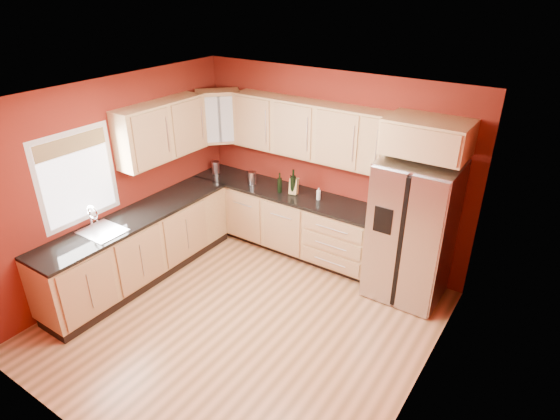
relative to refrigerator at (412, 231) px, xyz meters
The scene contains 23 objects.
floor 2.29m from the refrigerator, 129.72° to the right, with size 4.00×4.00×0.00m, color brown.
ceiling 2.72m from the refrigerator, 129.72° to the right, with size 4.00×4.00×0.00m, color silver.
wall_back 1.46m from the refrigerator, 164.48° to the left, with size 4.00×0.04×2.60m, color maroon.
wall_front 3.89m from the refrigerator, 110.43° to the right, with size 4.00×0.04×2.60m, color maroon.
wall_left 3.75m from the refrigerator, 154.12° to the right, with size 0.04×4.00×2.60m, color maroon.
wall_right 1.80m from the refrigerator, 68.20° to the right, with size 0.04×4.00×2.60m, color maroon.
base_cabinets_back 1.95m from the refrigerator, behind, with size 2.90×0.60×0.88m, color #AC7E53.
base_cabinets_left 3.49m from the refrigerator, 151.95° to the right, with size 0.60×2.80×0.88m, color #AC7E53.
countertop_back 1.90m from the refrigerator, behind, with size 2.90×0.62×0.04m, color black.
countertop_left 3.45m from the refrigerator, 151.87° to the right, with size 0.62×2.80×0.04m, color black.
upper_cabinets_back 1.87m from the refrigerator, behind, with size 2.30×0.33×0.75m, color #AC7E53.
upper_cabinets_left 3.44m from the refrigerator, 164.22° to the right, with size 0.33×1.35×0.75m, color #AC7E53.
corner_upper_cabinet 3.16m from the refrigerator, behind, with size 0.62×0.33×0.75m, color #AC7E53.
over_fridge_cabinet 1.16m from the refrigerator, 90.00° to the left, with size 0.92×0.60×0.40m, color #AC7E53.
refrigerator is the anchor object (origin of this frame).
window 4.01m from the refrigerator, 147.46° to the right, with size 0.03×0.90×1.00m, color white.
sink_faucet 3.71m from the refrigerator, 145.05° to the right, with size 0.50×0.42×0.30m, color silver, non-canonical shape.
canister_left 3.13m from the refrigerator, behind, with size 0.12×0.12×0.19m, color silver.
canister_right 2.42m from the refrigerator, behind, with size 0.11×0.11×0.18m, color silver.
wine_bottle_a 1.93m from the refrigerator, behind, with size 0.06×0.06×0.29m, color black, non-canonical shape.
wine_bottle_b 1.74m from the refrigerator, behind, with size 0.08×0.08×0.36m, color black, non-canonical shape.
knife_block 1.74m from the refrigerator, behind, with size 0.11×0.10×0.22m, color tan.
soap_dispenser 1.36m from the refrigerator, behind, with size 0.06×0.06×0.17m, color silver.
Camera 1 is at (2.77, -3.35, 3.65)m, focal length 30.00 mm.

